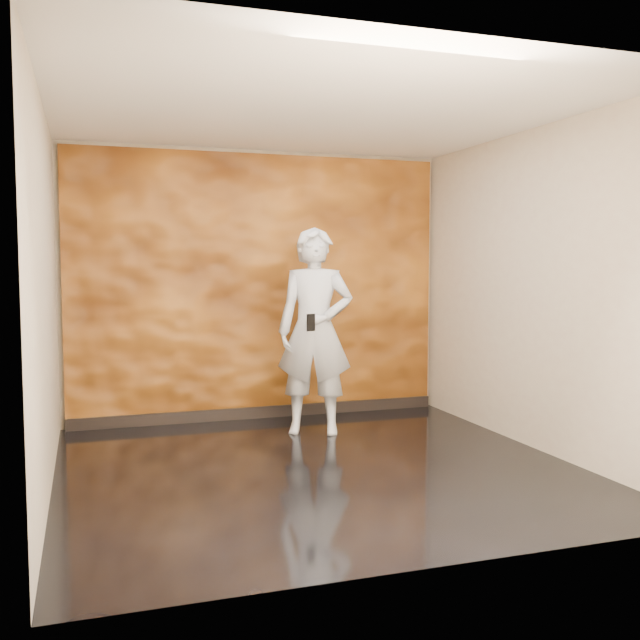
% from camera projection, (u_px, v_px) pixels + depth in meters
% --- Properties ---
extents(room, '(4.02, 4.02, 2.81)m').
position_uv_depth(room, '(317.00, 292.00, 5.59)').
color(room, black).
rests_on(room, ground).
extents(feature_wall, '(3.90, 0.06, 2.75)m').
position_uv_depth(feature_wall, '(259.00, 287.00, 7.45)').
color(feature_wall, orange).
rests_on(feature_wall, ground).
extents(baseboard, '(3.90, 0.04, 0.12)m').
position_uv_depth(baseboard, '(261.00, 412.00, 7.52)').
color(baseboard, black).
rests_on(baseboard, ground).
extents(man, '(0.84, 0.71, 1.97)m').
position_uv_depth(man, '(315.00, 331.00, 6.80)').
color(man, '#A9B0BA').
rests_on(man, ground).
extents(phone, '(0.09, 0.05, 0.16)m').
position_uv_depth(phone, '(311.00, 322.00, 6.48)').
color(phone, black).
rests_on(phone, man).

